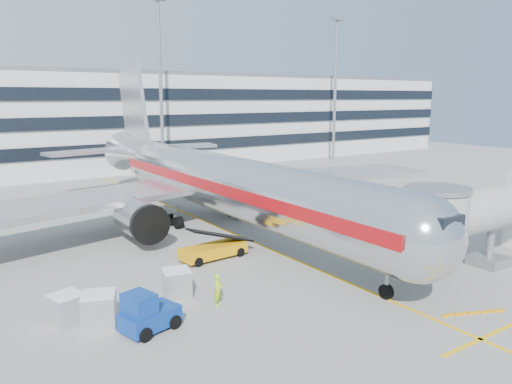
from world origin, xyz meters
TOP-DOWN VIEW (x-y plane):
  - ground at (0.00, 0.00)m, footprint 180.00×180.00m
  - lead_in_line at (0.00, 10.00)m, footprint 0.25×70.00m
  - stop_bar at (0.00, -14.00)m, footprint 6.00×0.25m
  - main_jet at (0.00, 11.72)m, footprint 50.95×48.70m
  - jet_bridge at (12.18, -8.00)m, footprint 17.80×4.50m
  - terminal at (0.00, 57.95)m, footprint 150.00×24.25m
  - light_mast_centre at (8.00, 42.00)m, footprint 2.40×1.20m
  - light_mast_east at (42.00, 42.00)m, footprint 2.40×1.20m
  - belt_loader at (-4.75, 4.16)m, footprint 5.34×2.23m
  - baggage_tug at (-13.19, -4.08)m, footprint 3.21×2.46m
  - cargo_container_left at (-16.30, -0.94)m, footprint 1.87×1.87m
  - cargo_container_right at (-14.95, -2.05)m, footprint 2.16×2.16m
  - cargo_container_front at (-10.01, -0.79)m, footprint 1.90×1.90m
  - ramp_worker at (-8.60, -3.26)m, footprint 0.81×0.75m

SIDE VIEW (x-z plane):
  - ground at x=0.00m, z-range 0.00..0.00m
  - lead_in_line at x=0.00m, z-range 0.00..0.01m
  - stop_bar at x=0.00m, z-range 0.00..0.01m
  - belt_loader at x=-4.75m, z-range -0.55..1.98m
  - cargo_container_left at x=-16.30m, z-range 0.00..1.64m
  - cargo_container_front at x=-10.01m, z-range 0.00..1.66m
  - cargo_container_right at x=-14.95m, z-range 0.00..1.76m
  - ramp_worker at x=-8.60m, z-range 0.00..1.85m
  - baggage_tug at x=-13.19m, z-range -0.14..2.02m
  - jet_bridge at x=12.18m, z-range 0.37..7.37m
  - main_jet at x=0.00m, z-range -3.79..12.26m
  - terminal at x=0.00m, z-range 0.00..15.60m
  - light_mast_centre at x=8.00m, z-range 2.15..27.60m
  - light_mast_east at x=42.00m, z-range 2.15..27.60m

